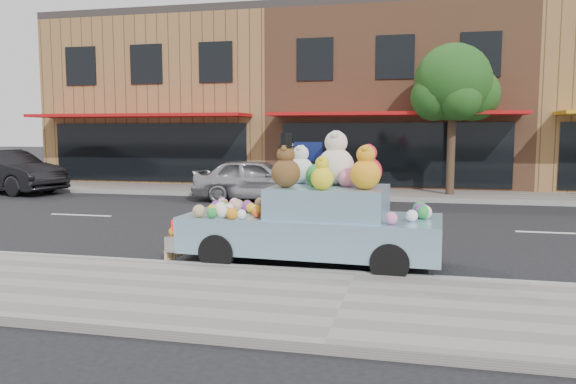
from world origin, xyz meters
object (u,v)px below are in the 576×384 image
(street_tree, at_px, (454,89))
(car_dark, at_px, (5,171))
(car_silver, at_px, (257,180))
(art_car, at_px, (314,217))

(street_tree, xyz_separation_m, car_dark, (-16.00, -2.20, -2.89))
(car_silver, xyz_separation_m, car_dark, (-9.75, 0.22, 0.10))
(street_tree, relative_size, car_dark, 1.08)
(art_car, bearing_deg, car_dark, 149.48)
(car_silver, distance_m, car_dark, 9.75)
(street_tree, bearing_deg, art_car, -104.82)
(car_dark, xyz_separation_m, art_car, (13.16, -8.51, 0.02))
(car_dark, height_order, art_car, art_car)
(car_silver, relative_size, art_car, 0.91)
(car_silver, bearing_deg, car_dark, 83.34)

